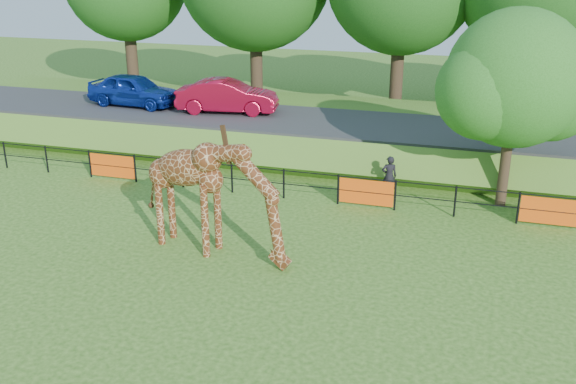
% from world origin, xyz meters
% --- Properties ---
extents(ground, '(90.00, 90.00, 0.00)m').
position_xyz_m(ground, '(0.00, 0.00, 0.00)').
color(ground, '#2D5615').
rests_on(ground, ground).
extents(giraffe, '(4.97, 1.91, 3.50)m').
position_xyz_m(giraffe, '(-0.54, 3.09, 1.75)').
color(giraffe, '#5A2A12').
rests_on(giraffe, ground).
extents(perimeter_fence, '(28.07, 0.10, 1.10)m').
position_xyz_m(perimeter_fence, '(0.00, 8.00, 0.55)').
color(perimeter_fence, black).
rests_on(perimeter_fence, ground).
extents(embankment, '(40.00, 9.00, 1.30)m').
position_xyz_m(embankment, '(0.00, 15.50, 0.65)').
color(embankment, '#2D5615').
rests_on(embankment, ground).
extents(road, '(40.00, 5.00, 0.12)m').
position_xyz_m(road, '(0.00, 14.00, 1.36)').
color(road, '#2C2B2E').
rests_on(road, embankment).
extents(car_blue, '(4.66, 2.22, 1.54)m').
position_xyz_m(car_blue, '(-9.49, 14.29, 2.19)').
color(car_blue, '#1434A8').
rests_on(car_blue, road).
extents(car_red, '(4.79, 2.33, 1.51)m').
position_xyz_m(car_red, '(-4.67, 14.28, 2.18)').
color(car_red, '#AB0C2A').
rests_on(car_red, road).
extents(visitor, '(0.64, 0.51, 1.51)m').
position_xyz_m(visitor, '(3.58, 9.34, 0.76)').
color(visitor, black).
rests_on(visitor, ground).
extents(tree_east, '(5.40, 4.71, 6.76)m').
position_xyz_m(tree_east, '(7.60, 9.63, 4.28)').
color(tree_east, '#352218').
rests_on(tree_east, ground).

